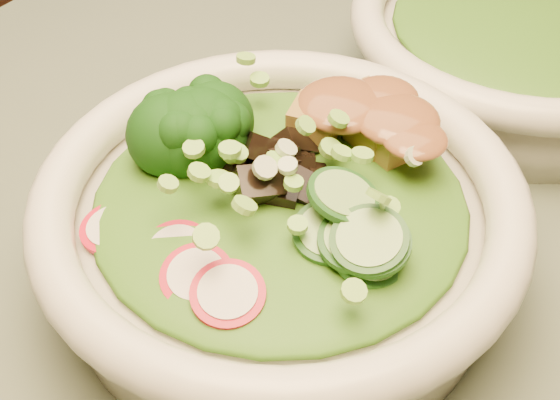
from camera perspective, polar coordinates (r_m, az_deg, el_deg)
The scene contains 11 objects.
salad_bowl at distance 0.42m, azimuth -0.00°, elevation -1.92°, with size 0.26×0.26×0.07m.
side_bowl at distance 0.59m, azimuth 17.17°, elevation 10.83°, with size 0.25×0.25×0.07m.
lettuce_bed at distance 0.41m, azimuth 0.00°, elevation 0.10°, with size 0.20×0.20×0.02m, color #275812.
side_lettuce at distance 0.58m, azimuth 17.55°, elevation 12.36°, with size 0.16×0.16×0.02m, color #275812.
broccoli_florets at distance 0.43m, azimuth -5.89°, elevation 5.43°, with size 0.08×0.07×0.04m, color black, non-canonical shape.
radish_slices at distance 0.37m, azimuth -6.81°, elevation -4.46°, with size 0.11×0.04×0.02m, color #B30D23, non-canonical shape.
cucumber_slices at distance 0.37m, azimuth 6.75°, elevation -3.55°, with size 0.07×0.07×0.04m, color #90BA67, non-canonical shape.
mushroom_heap at distance 0.40m, azimuth 1.20°, elevation 2.29°, with size 0.07×0.07×0.04m, color black, non-canonical shape.
tofu_cubes at distance 0.43m, azimuth 6.00°, elevation 5.01°, with size 0.09×0.06×0.04m, color olive, non-canonical shape.
peanut_sauce at distance 0.43m, azimuth 6.12°, elevation 6.34°, with size 0.07×0.05×0.02m, color brown.
scallion_garnish at distance 0.39m, azimuth 0.00°, elevation 2.56°, with size 0.19×0.19×0.02m, color #7FC144, non-canonical shape.
Camera 1 is at (-0.06, -0.28, 1.09)m, focal length 50.00 mm.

